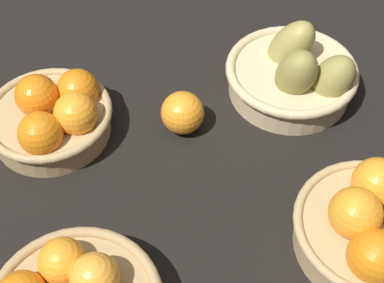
{
  "coord_description": "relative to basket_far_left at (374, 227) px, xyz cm",
  "views": [
    {
      "loc": [
        15.68,
        56.37,
        81.21
      ],
      "look_at": [
        -0.99,
        -3.95,
        7.0
      ],
      "focal_mm": 52.91,
      "sensor_mm": 36.0,
      "label": 1
    }
  ],
  "objects": [
    {
      "name": "basket_near_right",
      "position": [
        44.09,
        -36.25,
        -0.31
      ],
      "size": [
        22.73,
        22.73,
        11.28
      ],
      "color": "tan",
      "rests_on": "market_tray"
    },
    {
      "name": "loose_orange_front_gap",
      "position": [
        21.61,
        -31.34,
        -0.94
      ],
      "size": [
        7.86,
        7.86,
        7.86
      ],
      "primitive_type": "sphere",
      "color": "orange",
      "rests_on": "market_tray"
    },
    {
      "name": "market_tray",
      "position": [
        22.76,
        -20.36,
        -6.37
      ],
      "size": [
        84.0,
        72.0,
        3.0
      ],
      "primitive_type": "cube",
      "color": "black",
      "rests_on": "ground"
    },
    {
      "name": "basket_far_left",
      "position": [
        0.0,
        0.0,
        0.0
      ],
      "size": [
        24.4,
        24.4,
        12.16
      ],
      "color": "tan",
      "rests_on": "market_tray"
    },
    {
      "name": "basket_near_left_pears",
      "position": [
        -1.27,
        -34.63,
        -0.13
      ],
      "size": [
        25.08,
        25.08,
        15.05
      ],
      "color": "#D3BC8C",
      "rests_on": "market_tray"
    }
  ]
}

